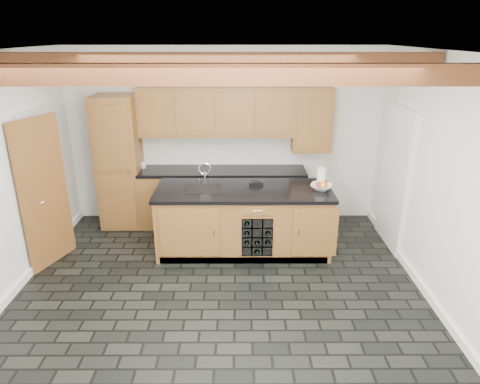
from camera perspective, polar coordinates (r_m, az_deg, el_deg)
The scene contains 10 objects.
ground at distance 5.23m, azimuth -2.79°, elevation -14.20°, with size 5.00×5.00×0.00m, color black.
room_shell at distance 5.05m, azimuth -3.80°, elevation 3.77°, with size 5.01×5.00×5.00m.
back_cabinetry at distance 6.86m, azimuth -5.27°, elevation 3.49°, with size 3.65×0.62×2.20m.
island at distance 6.12m, azimuth 0.53°, elevation -3.73°, with size 2.48×0.96×0.93m.
faucet at distance 6.00m, azimuth -4.79°, elevation 0.83°, with size 0.45×0.40×0.34m.
kitchen_scale at distance 6.09m, azimuth 2.19°, elevation 1.12°, with size 0.20×0.15×0.06m.
fruit_bowl at distance 6.04m, azimuth 10.79°, elevation 0.67°, with size 0.29×0.29×0.07m, color beige.
fruit_cluster at distance 6.02m, azimuth 10.81°, elevation 1.02°, with size 0.16×0.17×0.07m.
paper_towel at distance 6.14m, azimuth 10.80°, elevation 1.96°, with size 0.13×0.13×0.26m, color white.
mug at distance 7.03m, azimuth -12.78°, elevation 3.48°, with size 0.10×0.10×0.10m, color white.
Camera 1 is at (0.23, -4.30, 2.98)m, focal length 32.00 mm.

